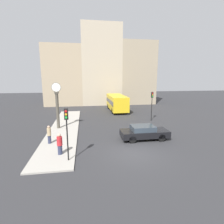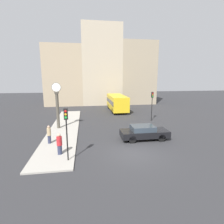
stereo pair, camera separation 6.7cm
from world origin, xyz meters
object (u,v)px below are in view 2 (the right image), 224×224
traffic_light_near (66,124)px  pedestrian_red_top (59,144)px  street_clock (57,106)px  sedan_car (144,132)px  pedestrian_tan_coat (49,134)px  traffic_light_far (152,100)px  bus_distant (117,102)px

traffic_light_near → pedestrian_red_top: traffic_light_near is taller
street_clock → pedestrian_red_top: size_ratio=3.19×
sedan_car → pedestrian_tan_coat: bearing=179.8°
street_clock → traffic_light_far: bearing=9.9°
traffic_light_far → bus_distant: bearing=112.4°
bus_distant → pedestrian_red_top: bus_distant is taller
traffic_light_far → pedestrian_tan_coat: size_ratio=2.45×
pedestrian_tan_coat → pedestrian_red_top: size_ratio=0.99×
bus_distant → street_clock: 13.41m
sedan_car → traffic_light_near: (-6.76, -3.53, 2.06)m
bus_distant → traffic_light_far: bearing=-67.6°
sedan_car → bus_distant: bearing=89.4°
bus_distant → traffic_light_near: (-6.91, -18.52, 1.19)m
bus_distant → pedestrian_tan_coat: (-8.82, -14.96, -0.65)m
street_clock → pedestrian_tan_coat: street_clock is taller
traffic_light_far → street_clock: (-12.03, -2.09, -0.15)m
bus_distant → traffic_light_near: traffic_light_near is taller
sedan_car → street_clock: street_clock is taller
traffic_light_near → traffic_light_far: 14.64m
bus_distant → street_clock: size_ratio=1.57×
sedan_car → bus_distant: (0.15, 14.99, 0.86)m
sedan_car → traffic_light_near: traffic_light_near is taller
street_clock → pedestrian_red_top: 7.56m
traffic_light_near → sedan_car: bearing=27.6°
bus_distant → traffic_light_far: (3.32, -8.05, 1.25)m
traffic_light_far → pedestrian_tan_coat: (-12.14, -6.92, -1.90)m
pedestrian_red_top → street_clock: bearing=98.6°
sedan_car → traffic_light_near: 7.90m
street_clock → pedestrian_tan_coat: 5.13m
traffic_light_near → traffic_light_far: traffic_light_far is taller
street_clock → pedestrian_red_top: street_clock is taller
bus_distant → sedan_car: bearing=-90.6°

